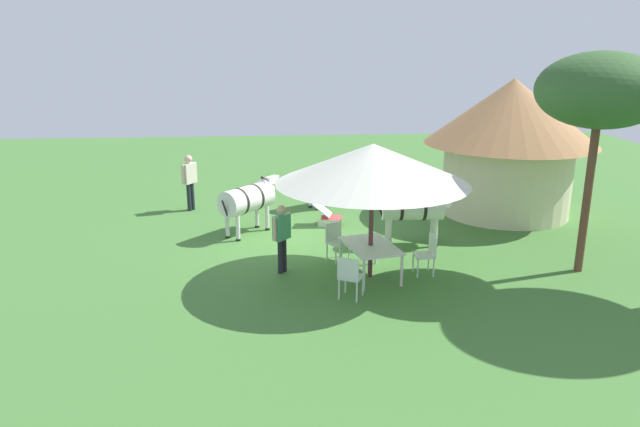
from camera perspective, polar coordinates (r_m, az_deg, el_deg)
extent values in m
plane|color=#427533|center=(15.51, -2.20, -2.68)|extent=(36.00, 36.00, 0.00)
cylinder|color=beige|center=(18.66, 17.39, 3.20)|extent=(3.73, 3.73, 2.11)
cone|color=#A5754A|center=(18.34, 17.92, 9.29)|extent=(4.99, 4.99, 1.89)
cylinder|color=#552D2E|center=(12.93, 4.90, -1.68)|extent=(0.10, 0.10, 2.12)
cone|color=silver|center=(12.55, 5.07, 4.78)|extent=(4.12, 4.12, 0.85)
cube|color=silver|center=(13.04, 4.87, -3.11)|extent=(1.70, 1.29, 0.04)
cylinder|color=silver|center=(13.93, 5.38, -3.45)|extent=(0.06, 0.06, 0.70)
cylinder|color=silver|center=(12.74, 7.83, -5.45)|extent=(0.06, 0.06, 0.70)
cylinder|color=silver|center=(13.63, 2.03, -3.84)|extent=(0.06, 0.06, 0.70)
cylinder|color=silver|center=(12.41, 4.21, -5.94)|extent=(0.06, 0.06, 0.70)
cube|color=silver|center=(12.07, 3.00, -6.07)|extent=(0.58, 0.59, 0.04)
cube|color=silver|center=(11.82, 2.69, -5.38)|extent=(0.24, 0.41, 0.45)
cylinder|color=silver|center=(12.37, 2.45, -6.61)|extent=(0.04, 0.04, 0.45)
cylinder|color=silver|center=(12.25, 4.12, -6.88)|extent=(0.04, 0.04, 0.45)
cylinder|color=silver|center=(12.06, 1.83, -7.23)|extent=(0.04, 0.04, 0.45)
cylinder|color=silver|center=(11.94, 3.54, -7.50)|extent=(0.04, 0.04, 0.45)
cube|color=white|center=(13.42, 9.91, -3.95)|extent=(0.46, 0.44, 0.04)
cube|color=white|center=(13.40, 10.73, -3.00)|extent=(0.44, 0.06, 0.45)
cylinder|color=white|center=(13.28, 9.35, -5.18)|extent=(0.04, 0.04, 0.45)
cylinder|color=white|center=(13.62, 8.91, -4.61)|extent=(0.04, 0.04, 0.45)
cylinder|color=white|center=(13.38, 10.83, -5.09)|extent=(0.04, 0.04, 0.45)
cylinder|color=white|center=(13.72, 10.36, -4.52)|extent=(0.04, 0.04, 0.45)
cube|color=silver|center=(14.03, 1.74, -2.80)|extent=(0.58, 0.59, 0.04)
cube|color=silver|center=(14.10, 1.29, -1.73)|extent=(0.25, 0.40, 0.45)
cylinder|color=silver|center=(14.07, 2.79, -3.72)|extent=(0.04, 0.04, 0.45)
cylinder|color=silver|center=(13.86, 1.53, -4.03)|extent=(0.04, 0.04, 0.45)
cylinder|color=silver|center=(14.35, 1.92, -3.32)|extent=(0.04, 0.04, 0.45)
cylinder|color=silver|center=(14.14, 0.68, -3.61)|extent=(0.04, 0.04, 0.45)
cylinder|color=black|center=(13.44, -3.46, -3.97)|extent=(0.11, 0.11, 0.78)
cylinder|color=black|center=(13.34, -3.83, -4.13)|extent=(0.11, 0.11, 0.78)
cube|color=#449067|center=(13.17, -3.69, -1.33)|extent=(0.45, 0.42, 0.55)
cylinder|color=#D4AB8B|center=(13.35, -3.05, -1.01)|extent=(0.08, 0.08, 0.52)
cylinder|color=#D4AB8B|center=(12.99, -4.36, -1.52)|extent=(0.08, 0.08, 0.52)
sphere|color=#D4AB8B|center=(13.06, -3.73, 0.36)|extent=(0.21, 0.21, 0.21)
cylinder|color=black|center=(18.70, -12.13, 1.64)|extent=(0.12, 0.12, 0.86)
cylinder|color=black|center=(18.59, -12.44, 1.54)|extent=(0.12, 0.12, 0.86)
cube|color=beige|center=(18.48, -12.42, 3.78)|extent=(0.50, 0.44, 0.61)
cylinder|color=#D8AB9C|center=(18.66, -11.88, 3.99)|extent=(0.09, 0.09, 0.57)
cylinder|color=#D8AB9C|center=(18.29, -12.98, 3.68)|extent=(0.09, 0.09, 0.57)
sphere|color=#D8AB9C|center=(18.39, -12.50, 5.12)|extent=(0.23, 0.23, 0.23)
cube|color=#C7403F|center=(16.79, 1.14, -0.40)|extent=(0.64, 0.66, 0.03)
cube|color=silver|center=(16.76, 0.22, 0.44)|extent=(0.63, 0.61, 0.39)
cube|color=beige|center=(17.07, 1.09, -0.49)|extent=(0.19, 0.60, 0.22)
cube|color=beige|center=(16.58, 0.82, -1.00)|extent=(0.19, 0.60, 0.22)
cylinder|color=silver|center=(15.93, -7.02, 1.36)|extent=(1.59, 1.52, 0.70)
cylinder|color=black|center=(15.73, -7.77, 1.13)|extent=(0.53, 0.59, 0.71)
cylinder|color=black|center=(16.12, -6.35, 1.56)|extent=(0.53, 0.59, 0.71)
cylinder|color=silver|center=(16.42, -5.23, 2.51)|extent=(0.62, 0.60, 0.52)
cube|color=silver|center=(16.59, -4.60, 3.24)|extent=(0.42, 0.40, 0.20)
cube|color=black|center=(16.73, -4.19, 3.25)|extent=(0.17, 0.17, 0.12)
cube|color=black|center=(16.38, -5.24, 3.19)|extent=(0.30, 0.27, 0.28)
cylinder|color=silver|center=(16.63, -6.07, -0.18)|extent=(0.11, 0.11, 0.70)
cylinder|color=black|center=(16.72, -6.03, -1.24)|extent=(0.13, 0.13, 0.06)
cylinder|color=silver|center=(16.38, -5.07, -0.40)|extent=(0.11, 0.11, 0.70)
cylinder|color=black|center=(16.47, -5.05, -1.48)|extent=(0.13, 0.13, 0.06)
cylinder|color=silver|center=(15.84, -8.87, -1.11)|extent=(0.11, 0.11, 0.70)
cylinder|color=black|center=(15.94, -8.82, -2.22)|extent=(0.13, 0.13, 0.06)
cylinder|color=silver|center=(15.58, -7.88, -1.37)|extent=(0.11, 0.11, 0.70)
cylinder|color=black|center=(15.68, -7.83, -2.49)|extent=(0.13, 0.13, 0.06)
cylinder|color=black|center=(15.41, -9.06, 0.38)|extent=(0.21, 0.19, 0.53)
cylinder|color=silver|center=(15.19, 8.83, 0.72)|extent=(0.81, 1.57, 0.72)
cylinder|color=black|center=(15.13, 7.69, 0.72)|extent=(0.74, 0.12, 0.73)
cylinder|color=black|center=(15.24, 9.85, 0.73)|extent=(0.74, 0.12, 0.73)
cylinder|color=silver|center=(15.29, 11.69, 1.39)|extent=(0.35, 0.57, 0.52)
cube|color=silver|center=(15.32, 12.74, 1.97)|extent=(0.20, 0.41, 0.20)
cube|color=black|center=(15.37, 13.38, 1.86)|extent=(0.13, 0.13, 0.12)
cube|color=black|center=(15.24, 11.73, 2.11)|extent=(0.06, 0.37, 0.28)
cylinder|color=silver|center=(15.66, 10.70, -1.33)|extent=(0.11, 0.11, 0.74)
cylinder|color=black|center=(15.77, 10.64, -2.52)|extent=(0.13, 0.13, 0.06)
cylinder|color=silver|center=(15.30, 11.00, -1.78)|extent=(0.11, 0.11, 0.74)
cylinder|color=black|center=(15.40, 10.94, -2.99)|extent=(0.13, 0.13, 0.06)
cylinder|color=silver|center=(15.46, 6.49, -1.38)|extent=(0.11, 0.11, 0.74)
cylinder|color=black|center=(15.57, 6.45, -2.58)|extent=(0.13, 0.13, 0.06)
cylinder|color=silver|center=(15.09, 6.69, -1.84)|extent=(0.11, 0.11, 0.74)
cylinder|color=black|center=(15.20, 6.64, -3.06)|extent=(0.13, 0.13, 0.06)
cylinder|color=black|center=(15.09, 5.77, 0.34)|extent=(0.06, 0.24, 0.53)
cylinder|color=silver|center=(18.59, 0.92, 3.67)|extent=(1.41, 1.73, 0.69)
cylinder|color=black|center=(18.41, 0.12, 3.55)|extent=(0.65, 0.43, 0.71)
cylinder|color=black|center=(18.76, 1.63, 3.78)|extent=(0.65, 0.43, 0.71)
cylinder|color=silver|center=(19.03, 2.87, 4.50)|extent=(0.55, 0.63, 0.51)
cube|color=silver|center=(19.17, 3.54, 5.07)|extent=(0.36, 0.44, 0.20)
cube|color=black|center=(19.28, 3.96, 5.04)|extent=(0.16, 0.16, 0.12)
cube|color=black|center=(18.99, 2.88, 5.09)|extent=(0.22, 0.34, 0.28)
cylinder|color=silver|center=(19.24, 2.04, 2.20)|extent=(0.11, 0.11, 0.72)
cylinder|color=black|center=(19.32, 2.03, 1.25)|extent=(0.13, 0.13, 0.06)
cylinder|color=silver|center=(18.95, 2.74, 1.97)|extent=(0.11, 0.11, 0.72)
cylinder|color=black|center=(19.03, 2.73, 1.00)|extent=(0.13, 0.13, 0.06)
cylinder|color=silver|center=(18.55, -0.95, 1.67)|extent=(0.11, 0.11, 0.72)
cylinder|color=black|center=(18.63, -0.94, 0.69)|extent=(0.13, 0.13, 0.06)
cylinder|color=silver|center=(18.24, -0.27, 1.42)|extent=(0.11, 0.11, 0.72)
cylinder|color=black|center=(18.33, -0.27, 0.43)|extent=(0.13, 0.13, 0.06)
cylinder|color=black|center=(18.14, -1.24, 3.03)|extent=(0.16, 0.23, 0.53)
cylinder|color=brown|center=(14.32, 24.19, 1.14)|extent=(0.18, 0.18, 3.30)
ellipsoid|color=#305729|center=(13.95, 25.33, 10.64)|extent=(2.68, 2.68, 1.61)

